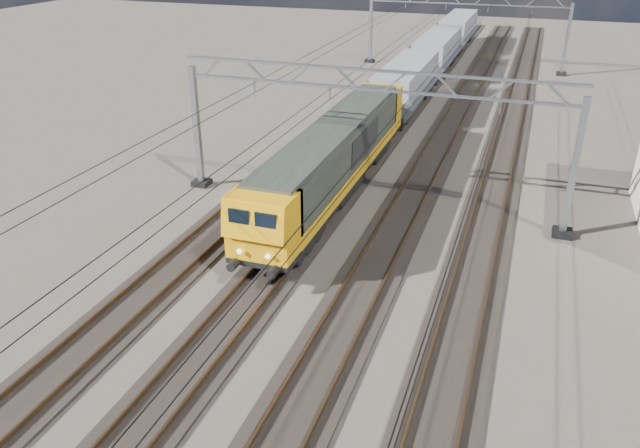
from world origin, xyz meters
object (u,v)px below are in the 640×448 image
(hopper_wagon_lead, at_px, (406,83))
(hopper_wagon_mid, at_px, (438,50))
(locomotive, at_px, (335,155))
(catenary_gantry_far, at_px, (465,28))
(catenary_gantry_mid, at_px, (369,135))
(hopper_wagon_third, at_px, (458,29))

(hopper_wagon_lead, height_order, hopper_wagon_mid, same)
(locomotive, bearing_deg, catenary_gantry_far, 86.74)
(catenary_gantry_mid, xyz_separation_m, locomotive, (-2.00, 0.92, -1.58))
(catenary_gantry_mid, bearing_deg, catenary_gantry_far, 90.00)
(catenary_gantry_far, xyz_separation_m, locomotive, (-2.00, -35.08, -1.58))
(hopper_wagon_mid, xyz_separation_m, hopper_wagon_third, (0.00, 14.20, 0.00))
(hopper_wagon_mid, bearing_deg, catenary_gantry_mid, -86.51)
(locomotive, bearing_deg, hopper_wagon_mid, 90.00)
(catenary_gantry_mid, distance_m, catenary_gantry_far, 36.00)
(hopper_wagon_lead, bearing_deg, hopper_wagon_mid, 90.00)
(catenary_gantry_far, relative_size, hopper_wagon_lead, 1.53)
(catenary_gantry_mid, height_order, hopper_wagon_third, catenary_gantry_mid)
(hopper_wagon_lead, height_order, hopper_wagon_third, same)
(catenary_gantry_far, xyz_separation_m, hopper_wagon_third, (-2.00, 11.01, -1.67))
(catenary_gantry_far, bearing_deg, locomotive, -93.26)
(hopper_wagon_mid, bearing_deg, locomotive, -90.00)
(hopper_wagon_mid, height_order, hopper_wagon_third, same)
(locomotive, bearing_deg, hopper_wagon_lead, 90.00)
(hopper_wagon_third, bearing_deg, hopper_wagon_mid, -90.00)
(catenary_gantry_mid, bearing_deg, locomotive, 155.38)
(catenary_gantry_mid, distance_m, locomotive, 2.71)
(hopper_wagon_mid, relative_size, hopper_wagon_third, 1.00)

